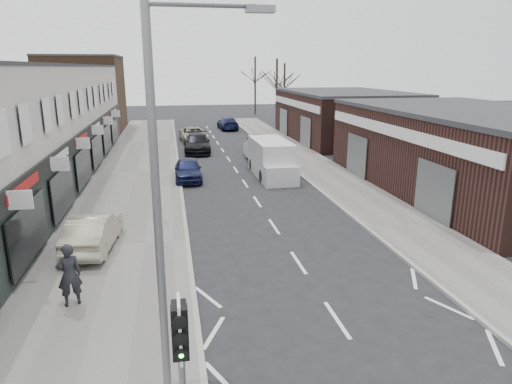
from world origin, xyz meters
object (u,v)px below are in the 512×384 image
parked_car_left_c (194,135)px  sedan_on_pavement (93,231)px  parked_car_right_b (258,142)px  parked_car_right_a (259,150)px  parked_car_right_c (228,123)px  white_van (272,159)px  pedestrian (69,275)px  warning_sign (155,174)px  street_lamp (166,199)px  traffic_light (181,343)px  parked_car_left_b (197,143)px  parked_car_left_a (188,169)px

parked_car_left_c → sedan_on_pavement: bearing=-106.4°
parked_car_right_b → parked_car_left_c: bearing=-43.0°
parked_car_right_a → parked_car_right_c: bearing=-88.9°
white_van → pedestrian: 18.36m
warning_sign → parked_car_right_a: (7.36, 12.83, -1.37)m
street_lamp → white_van: (6.58, 20.56, -3.51)m
traffic_light → parked_car_left_c: 37.09m
white_van → parked_car_left_c: (-4.26, 15.21, -0.41)m
traffic_light → parked_car_right_c: traffic_light is taller
traffic_light → warning_sign: bearing=93.1°
pedestrian → parked_car_right_a: bearing=-134.3°
sedan_on_pavement → parked_car_right_b: size_ratio=0.96×
street_lamp → parked_car_left_b: bearing=85.6°
warning_sign → pedestrian: (-2.34, -7.91, -1.12)m
parked_car_left_a → parked_car_right_a: parked_car_right_a is taller
parked_car_left_a → street_lamp: bearing=-92.6°
parked_car_left_a → parked_car_right_a: 7.69m
sedan_on_pavement → parked_car_left_a: (4.10, 11.04, -0.12)m
white_van → pedestrian: bearing=-121.7°
parked_car_left_b → parked_car_right_a: (4.40, -4.54, 0.06)m
white_van → parked_car_right_a: bearing=88.0°
sedan_on_pavement → parked_car_left_c: sedan_on_pavement is taller
pedestrian → parked_car_right_a: size_ratio=0.38×
street_lamp → pedestrian: size_ratio=4.18×
traffic_light → sedan_on_pavement: 11.10m
white_van → parked_car_right_b: size_ratio=1.36×
warning_sign → white_van: warning_sign is taller
traffic_light → white_van: traffic_light is taller
white_van → parked_car_left_b: (-4.26, 9.60, -0.34)m
parked_car_left_a → parked_car_right_a: bearing=43.9°
parked_car_left_b → parked_car_right_b: (5.20, -0.03, -0.01)m
warning_sign → parked_car_left_c: 23.21m
traffic_light → warning_sign: (-0.76, 14.02, -0.21)m
warning_sign → parked_car_right_c: size_ratio=0.55×
pedestrian → parked_car_left_b: pedestrian is taller
parked_car_right_c → parked_car_right_a: bearing=87.9°
street_lamp → white_van: street_lamp is taller
parked_car_left_b → parked_car_right_c: size_ratio=1.07×
parked_car_right_b → parked_car_left_b: bearing=4.0°
pedestrian → parked_car_left_b: size_ratio=0.36×
warning_sign → parked_car_left_a: (1.76, 7.56, -1.50)m
street_lamp → parked_car_right_a: size_ratio=1.59×
sedan_on_pavement → parked_car_right_c: size_ratio=0.86×
sedan_on_pavement → parked_car_left_c: size_ratio=0.84×
parked_car_left_c → parked_car_right_a: (4.40, -10.14, 0.13)m
street_lamp → parked_car_left_a: (1.13, 20.36, -3.92)m
white_van → parked_car_right_c: (0.14, 23.80, -0.39)m
traffic_light → warning_sign: 14.04m
traffic_light → parked_car_right_c: 46.09m
sedan_on_pavement → parked_car_right_b: (10.50, 20.81, -0.07)m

